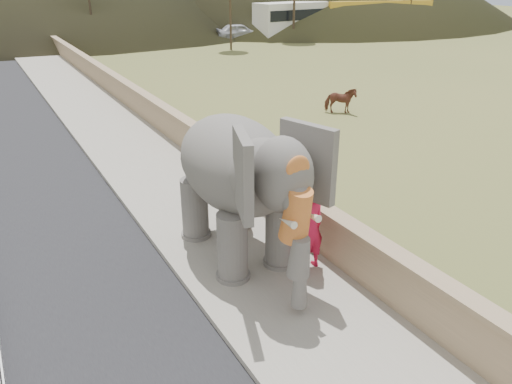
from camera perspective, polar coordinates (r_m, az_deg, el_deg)
ground at (r=11.13m, az=-1.95°, el=-7.47°), size 160.00×160.00×0.00m
walkway at (r=19.79m, az=-15.62°, el=6.30°), size 3.00×120.00×0.15m
parapet at (r=20.09m, az=-11.20°, el=8.41°), size 0.30×120.00×1.10m
cow at (r=22.54m, az=9.62°, el=10.27°), size 1.46×1.28×1.14m
distant_car at (r=47.19m, az=-1.90°, el=17.86°), size 4.48×2.50×1.44m
bus_white at (r=50.02m, az=5.92°, el=19.06°), size 11.18×3.49×3.10m
bus_orange at (r=53.30m, az=13.49°, el=18.87°), size 11.28×4.76×3.10m
elephant_and_man at (r=10.44m, az=-2.31°, el=0.91°), size 2.42×4.39×3.15m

